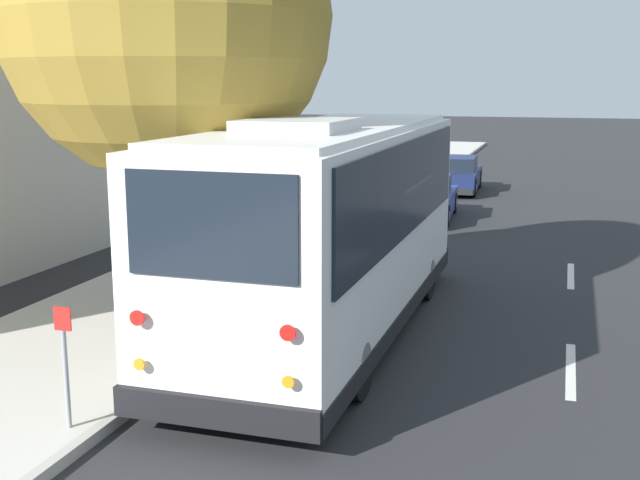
# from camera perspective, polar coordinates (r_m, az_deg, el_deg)

# --- Properties ---
(ground_plane) EXTENTS (160.00, 160.00, 0.00)m
(ground_plane) POSITION_cam_1_polar(r_m,az_deg,el_deg) (14.31, 2.15, -5.62)
(ground_plane) COLOR #28282B
(sidewalk_slab) EXTENTS (80.00, 3.98, 0.15)m
(sidewalk_slab) POSITION_cam_1_polar(r_m,az_deg,el_deg) (15.60, -11.00, -4.10)
(sidewalk_slab) COLOR beige
(sidewalk_slab) RESTS_ON ground
(curb_strip) EXTENTS (80.00, 0.14, 0.15)m
(curb_strip) POSITION_cam_1_polar(r_m,az_deg,el_deg) (14.76, -3.89, -4.80)
(curb_strip) COLOR #AAA69D
(curb_strip) RESTS_ON ground
(shuttle_bus) EXTENTS (9.24, 2.76, 3.63)m
(shuttle_bus) POSITION_cam_1_polar(r_m,az_deg,el_deg) (13.01, 0.74, 1.55)
(shuttle_bus) COLOR white
(shuttle_bus) RESTS_ON ground
(parked_sedan_blue) EXTENTS (4.26, 1.94, 1.29)m
(parked_sedan_blue) POSITION_cam_1_polar(r_m,az_deg,el_deg) (24.58, 7.39, 2.90)
(parked_sedan_blue) COLOR navy
(parked_sedan_blue) RESTS_ON ground
(parked_sedan_navy) EXTENTS (4.30, 1.80, 1.33)m
(parked_sedan_navy) POSITION_cam_1_polar(r_m,az_deg,el_deg) (30.75, 9.68, 4.56)
(parked_sedan_navy) COLOR #19234C
(parked_sedan_navy) RESTS_ON ground
(sign_post_near) EXTENTS (0.06, 0.22, 1.47)m
(sign_post_near) POSITION_cam_1_polar(r_m,az_deg,el_deg) (9.87, -17.65, -8.54)
(sign_post_near) COLOR gray
(sign_post_near) RESTS_ON sidewalk_slab
(sign_post_far) EXTENTS (0.06, 0.06, 1.20)m
(sign_post_far) POSITION_cam_1_polar(r_m,az_deg,el_deg) (11.27, -12.70, -6.65)
(sign_post_far) COLOR gray
(sign_post_far) RESTS_ON sidewalk_slab
(fire_hydrant) EXTENTS (0.22, 0.22, 0.81)m
(fire_hydrant) POSITION_cam_1_polar(r_m,az_deg,el_deg) (21.10, 1.18, 1.47)
(fire_hydrant) COLOR #99999E
(fire_hydrant) RESTS_ON sidewalk_slab
(lane_stripe_mid) EXTENTS (2.40, 0.14, 0.01)m
(lane_stripe_mid) POSITION_cam_1_polar(r_m,az_deg,el_deg) (12.44, 17.40, -8.79)
(lane_stripe_mid) COLOR silver
(lane_stripe_mid) RESTS_ON ground
(lane_stripe_ahead) EXTENTS (2.40, 0.14, 0.01)m
(lane_stripe_ahead) POSITION_cam_1_polar(r_m,az_deg,el_deg) (18.20, 17.40, -2.43)
(lane_stripe_ahead) COLOR silver
(lane_stripe_ahead) RESTS_ON ground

